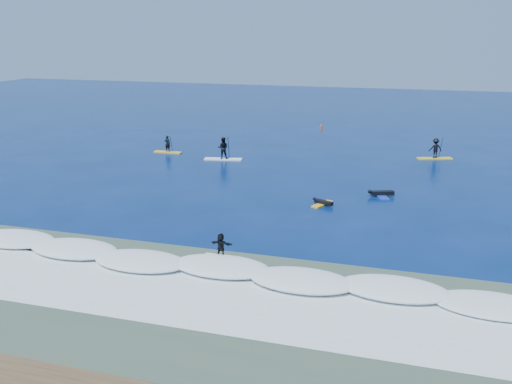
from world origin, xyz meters
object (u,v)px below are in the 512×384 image
(prone_paddler_far, at_px, (381,194))
(sup_paddler_center, at_px, (223,150))
(sup_paddler_left, at_px, (168,147))
(sup_paddler_right, at_px, (435,150))
(wave_surfer, at_px, (221,247))
(marker_buoy, at_px, (321,127))
(prone_paddler_near, at_px, (323,203))

(prone_paddler_far, bearing_deg, sup_paddler_center, 41.18)
(sup_paddler_left, relative_size, prone_paddler_far, 1.12)
(sup_paddler_right, bearing_deg, wave_surfer, -128.99)
(sup_paddler_center, xyz_separation_m, wave_surfer, (7.69, -21.44, -0.11))
(sup_paddler_right, distance_m, prone_paddler_far, 13.67)
(prone_paddler_far, xyz_separation_m, marker_buoy, (-8.89, 25.54, 0.12))
(sup_paddler_left, xyz_separation_m, sup_paddler_right, (23.72, 4.40, 0.26))
(sup_paddler_right, bearing_deg, prone_paddler_near, -131.68)
(sup_paddler_left, xyz_separation_m, marker_buoy, (11.29, 16.75, -0.30))
(sup_paddler_center, distance_m, sup_paddler_right, 18.68)
(sup_paddler_left, relative_size, prone_paddler_near, 1.37)
(sup_paddler_center, distance_m, marker_buoy, 18.81)
(sup_paddler_left, height_order, sup_paddler_right, sup_paddler_right)
(prone_paddler_near, xyz_separation_m, marker_buoy, (-5.42, 28.74, 0.15))
(sup_paddler_right, bearing_deg, marker_buoy, 116.63)
(prone_paddler_far, xyz_separation_m, wave_surfer, (-6.57, -13.93, 0.59))
(prone_paddler_far, distance_m, wave_surfer, 15.41)
(sup_paddler_right, xyz_separation_m, prone_paddler_near, (-7.00, -16.39, -0.70))
(sup_paddler_right, distance_m, wave_surfer, 28.93)
(sup_paddler_center, relative_size, prone_paddler_near, 1.76)
(prone_paddler_near, bearing_deg, prone_paddler_far, -23.40)
(sup_paddler_right, xyz_separation_m, marker_buoy, (-12.43, 12.35, -0.55))
(wave_surfer, distance_m, marker_buoy, 39.54)
(sup_paddler_right, relative_size, prone_paddler_near, 1.62)
(prone_paddler_near, height_order, prone_paddler_far, prone_paddler_far)
(prone_paddler_far, bearing_deg, sup_paddler_left, 45.46)
(prone_paddler_near, xyz_separation_m, wave_surfer, (-3.10, -10.72, 0.62))
(sup_paddler_center, relative_size, wave_surfer, 1.86)
(sup_paddler_left, xyz_separation_m, prone_paddler_near, (16.72, -11.99, -0.44))
(sup_paddler_left, xyz_separation_m, prone_paddler_far, (20.18, -8.78, -0.41))
(prone_paddler_near, bearing_deg, sup_paddler_right, 0.69)
(sup_paddler_right, distance_m, prone_paddler_near, 17.84)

